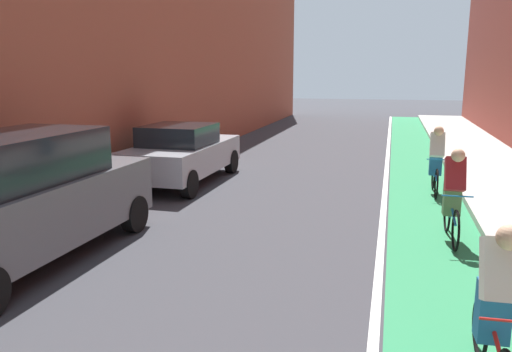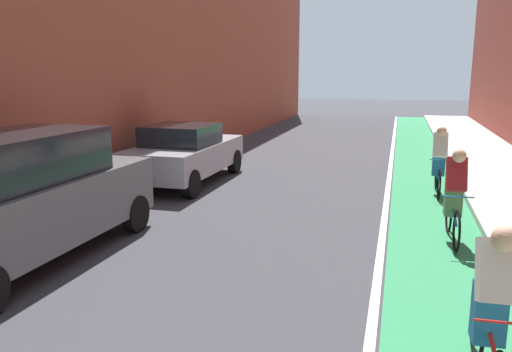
{
  "view_description": "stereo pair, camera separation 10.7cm",
  "coord_description": "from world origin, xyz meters",
  "px_view_note": "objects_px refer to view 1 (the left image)",
  "views": [
    {
      "loc": [
        2.32,
        3.42,
        2.83
      ],
      "look_at": [
        0.25,
        11.2,
        1.2
      ],
      "focal_mm": 35.82,
      "sensor_mm": 36.0,
      "label": 1
    },
    {
      "loc": [
        2.42,
        3.45,
        2.83
      ],
      "look_at": [
        0.25,
        11.2,
        1.2
      ],
      "focal_mm": 35.82,
      "sensor_mm": 36.0,
      "label": 2
    }
  ],
  "objects_px": {
    "parked_sedan_silver": "(182,153)",
    "cyclist_mid": "(497,299)",
    "cyclist_far": "(436,158)",
    "parked_suv_gray": "(23,198)",
    "cyclist_trailing": "(453,192)"
  },
  "relations": [
    {
      "from": "parked_suv_gray",
      "to": "cyclist_mid",
      "type": "height_order",
      "value": "parked_suv_gray"
    },
    {
      "from": "parked_suv_gray",
      "to": "parked_sedan_silver",
      "type": "xyz_separation_m",
      "value": [
        0.0,
        5.94,
        -0.23
      ]
    },
    {
      "from": "parked_suv_gray",
      "to": "cyclist_far",
      "type": "xyz_separation_m",
      "value": [
        6.28,
        6.34,
        -0.16
      ]
    },
    {
      "from": "parked_sedan_silver",
      "to": "cyclist_trailing",
      "type": "bearing_deg",
      "value": -26.71
    },
    {
      "from": "parked_sedan_silver",
      "to": "cyclist_far",
      "type": "distance_m",
      "value": 6.29
    },
    {
      "from": "parked_sedan_silver",
      "to": "parked_suv_gray",
      "type": "bearing_deg",
      "value": -90.01
    },
    {
      "from": "parked_sedan_silver",
      "to": "cyclist_mid",
      "type": "bearing_deg",
      "value": -50.22
    },
    {
      "from": "cyclist_trailing",
      "to": "cyclist_far",
      "type": "distance_m",
      "value": 3.57
    },
    {
      "from": "cyclist_mid",
      "to": "parked_sedan_silver",
      "type": "bearing_deg",
      "value": 129.78
    },
    {
      "from": "parked_sedan_silver",
      "to": "cyclist_mid",
      "type": "height_order",
      "value": "cyclist_mid"
    },
    {
      "from": "parked_sedan_silver",
      "to": "cyclist_far",
      "type": "relative_size",
      "value": 2.43
    },
    {
      "from": "parked_sedan_silver",
      "to": "cyclist_far",
      "type": "xyz_separation_m",
      "value": [
        6.28,
        0.4,
        0.07
      ]
    },
    {
      "from": "cyclist_mid",
      "to": "cyclist_far",
      "type": "xyz_separation_m",
      "value": [
        0.07,
        7.86,
        0.01
      ]
    },
    {
      "from": "parked_suv_gray",
      "to": "cyclist_mid",
      "type": "xyz_separation_m",
      "value": [
        6.21,
        -1.52,
        -0.17
      ]
    },
    {
      "from": "parked_suv_gray",
      "to": "parked_sedan_silver",
      "type": "relative_size",
      "value": 1.1
    }
  ]
}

